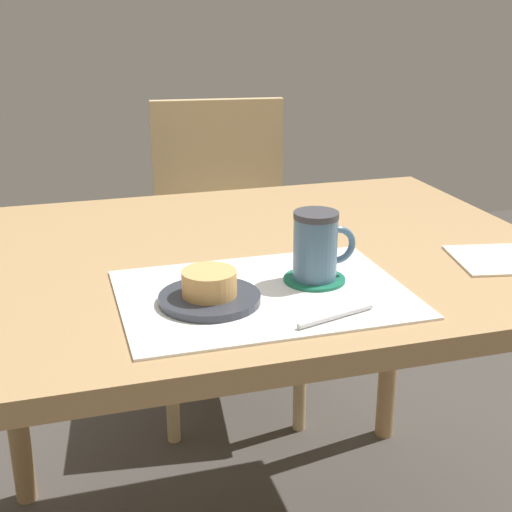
{
  "coord_description": "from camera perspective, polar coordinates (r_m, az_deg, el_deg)",
  "views": [
    {
      "loc": [
        -0.35,
        -1.17,
        1.16
      ],
      "look_at": [
        -0.05,
        -0.17,
        0.78
      ],
      "focal_mm": 50.0,
      "sensor_mm": 36.0,
      "label": 1
    }
  ],
  "objects": [
    {
      "name": "coffee_coaster",
      "position": [
        1.15,
        4.69,
        -1.86
      ],
      "size": [
        0.1,
        0.1,
        0.0
      ],
      "primitive_type": "cylinder",
      "color": "#196B4C",
      "rests_on": "placemat"
    },
    {
      "name": "coffee_mug",
      "position": [
        1.13,
        4.9,
        0.86
      ],
      "size": [
        0.1,
        0.07,
        0.11
      ],
      "color": "slate",
      "rests_on": "coffee_coaster"
    },
    {
      "name": "pastry_plate",
      "position": [
        1.06,
        -3.73,
        -3.41
      ],
      "size": [
        0.15,
        0.15,
        0.01
      ],
      "primitive_type": "cylinder",
      "color": "#333842",
      "rests_on": "placemat"
    },
    {
      "name": "paper_napkin",
      "position": [
        1.31,
        18.79,
        -0.25
      ],
      "size": [
        0.18,
        0.18,
        0.0
      ],
      "primitive_type": "cube",
      "rotation": [
        0.0,
        0.0,
        -0.2
      ],
      "color": "silver",
      "rests_on": "dining_table"
    },
    {
      "name": "dining_table",
      "position": [
        1.33,
        0.13,
        -2.73
      ],
      "size": [
        1.07,
        0.84,
        0.73
      ],
      "color": "tan",
      "rests_on": "ground_plane"
    },
    {
      "name": "teaspoon",
      "position": [
        1.01,
        6.39,
        -4.79
      ],
      "size": [
        0.13,
        0.04,
        0.01
      ],
      "primitive_type": "cylinder",
      "rotation": [
        0.0,
        1.57,
        0.28
      ],
      "color": "silver",
      "rests_on": "placemat"
    },
    {
      "name": "pastry",
      "position": [
        1.05,
        -3.76,
        -2.16
      ],
      "size": [
        0.08,
        0.08,
        0.04
      ],
      "primitive_type": "cylinder",
      "color": "#E0A860",
      "rests_on": "pastry_plate"
    },
    {
      "name": "placemat",
      "position": [
        1.1,
        0.6,
        -3.04
      ],
      "size": [
        0.44,
        0.32,
        0.0
      ],
      "primitive_type": "cube",
      "color": "white",
      "rests_on": "dining_table"
    },
    {
      "name": "wooden_chair",
      "position": [
        2.08,
        -2.58,
        1.02
      ],
      "size": [
        0.47,
        0.47,
        0.88
      ],
      "rotation": [
        0.0,
        0.0,
        3.02
      ],
      "color": "#D1B27F",
      "rests_on": "ground_plane"
    }
  ]
}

